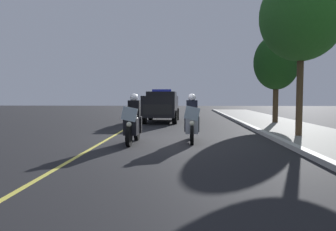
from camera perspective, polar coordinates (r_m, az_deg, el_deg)
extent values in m
plane|color=black|center=(11.55, -0.05, -4.53)|extent=(80.00, 80.00, 0.00)
cube|color=#B7B5AD|center=(12.02, 19.21, -4.05)|extent=(48.00, 0.24, 0.15)
cube|color=gray|center=(12.69, 27.49, -3.98)|extent=(48.00, 3.60, 0.10)
cube|color=#E0D14C|center=(11.88, -11.12, -4.35)|extent=(48.00, 0.12, 0.01)
cylinder|color=black|center=(10.10, -7.17, -3.90)|extent=(0.64, 0.14, 0.64)
cylinder|color=black|center=(11.56, -5.71, -2.94)|extent=(0.64, 0.16, 0.64)
cube|color=black|center=(10.78, -6.42, -1.82)|extent=(1.21, 0.47, 0.56)
ellipsoid|color=black|center=(10.70, -6.48, -0.24)|extent=(0.57, 0.33, 0.24)
cube|color=silver|center=(10.13, -7.09, 0.27)|extent=(0.07, 0.56, 0.53)
sphere|color=#F9F4CC|center=(10.09, -7.14, -1.62)|extent=(0.17, 0.17, 0.17)
sphere|color=red|center=(10.29, -7.82, -0.07)|extent=(0.09, 0.09, 0.09)
sphere|color=#1933F2|center=(10.23, -6.07, -0.08)|extent=(0.09, 0.09, 0.09)
cube|color=black|center=(10.96, -6.22, 1.21)|extent=(0.29, 0.41, 0.60)
cube|color=black|center=(10.91, -5.22, -1.75)|extent=(0.18, 0.14, 0.56)
cube|color=black|center=(10.98, -7.29, -1.72)|extent=(0.18, 0.14, 0.56)
sphere|color=silver|center=(10.93, -6.25, 3.30)|extent=(0.28, 0.28, 0.28)
cylinder|color=black|center=(10.46, 4.40, -3.62)|extent=(0.64, 0.14, 0.64)
cylinder|color=black|center=(11.95, 4.37, -2.72)|extent=(0.64, 0.16, 0.64)
cube|color=silver|center=(11.15, 4.39, -1.62)|extent=(1.21, 0.47, 0.56)
ellipsoid|color=silver|center=(11.08, 4.40, -0.10)|extent=(0.57, 0.33, 0.24)
cube|color=silver|center=(10.49, 4.42, 0.40)|extent=(0.07, 0.56, 0.53)
sphere|color=#F9F4CC|center=(10.46, 4.41, -1.42)|extent=(0.17, 0.17, 0.17)
sphere|color=red|center=(10.63, 3.55, 0.07)|extent=(0.09, 0.09, 0.09)
sphere|color=#1933F2|center=(10.63, 5.27, 0.06)|extent=(0.09, 0.09, 0.09)
cube|color=black|center=(11.35, 4.40, 1.30)|extent=(0.29, 0.41, 0.60)
cube|color=black|center=(11.33, 5.40, -1.55)|extent=(0.18, 0.14, 0.56)
cube|color=black|center=(11.33, 3.38, -1.54)|extent=(0.18, 0.14, 0.56)
sphere|color=silver|center=(11.32, 4.41, 3.32)|extent=(0.28, 0.28, 0.28)
cube|color=black|center=(19.68, -1.17, 1.82)|extent=(4.94, 2.01, 1.24)
cube|color=black|center=(19.97, -1.10, 3.85)|extent=(2.44, 1.80, 0.36)
cube|color=#2633D8|center=(19.77, -1.15, 4.61)|extent=(0.31, 1.21, 0.14)
cube|color=black|center=(17.30, -1.91, 1.11)|extent=(0.16, 1.62, 0.56)
cylinder|color=black|center=(18.10, 1.21, -0.30)|extent=(0.81, 0.30, 0.80)
cylinder|color=black|center=(18.28, -4.43, -0.27)|extent=(0.81, 0.30, 0.80)
cylinder|color=black|center=(21.19, 1.64, 0.27)|extent=(0.81, 0.30, 0.80)
cylinder|color=black|center=(21.35, -3.19, 0.29)|extent=(0.81, 0.30, 0.80)
cylinder|color=#4C3823|center=(13.06, 22.95, 3.86)|extent=(0.25, 0.25, 3.32)
ellipsoid|color=#286023|center=(13.40, 23.27, 16.41)|extent=(3.14, 3.14, 3.41)
cylinder|color=#42301E|center=(19.07, 19.08, 2.48)|extent=(0.31, 0.31, 2.45)
ellipsoid|color=#194216|center=(19.16, 19.22, 9.21)|extent=(2.56, 2.56, 3.16)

